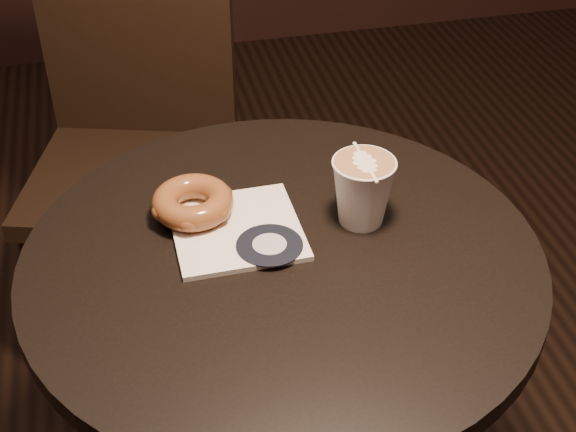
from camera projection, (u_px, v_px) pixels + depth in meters
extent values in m
cylinder|color=black|center=(282.00, 260.00, 1.08)|extent=(0.70, 0.70, 0.03)
cylinder|color=black|center=(283.00, 432.00, 1.30)|extent=(0.07, 0.07, 0.70)
cube|color=black|center=(131.00, 179.00, 1.71)|extent=(0.52, 0.52, 0.04)
cube|color=black|center=(134.00, 11.00, 1.68)|extent=(0.41, 0.16, 0.56)
cylinder|color=black|center=(46.00, 310.00, 1.72)|extent=(0.04, 0.04, 0.46)
cylinder|color=black|center=(207.00, 318.00, 1.70)|extent=(0.04, 0.04, 0.46)
cylinder|color=black|center=(89.00, 213.00, 2.00)|extent=(0.04, 0.04, 0.46)
cylinder|color=black|center=(228.00, 218.00, 1.98)|extent=(0.04, 0.04, 0.46)
cube|color=white|center=(237.00, 229.00, 1.10)|extent=(0.18, 0.18, 0.01)
torus|color=brown|center=(193.00, 202.00, 1.11)|extent=(0.11, 0.11, 0.04)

